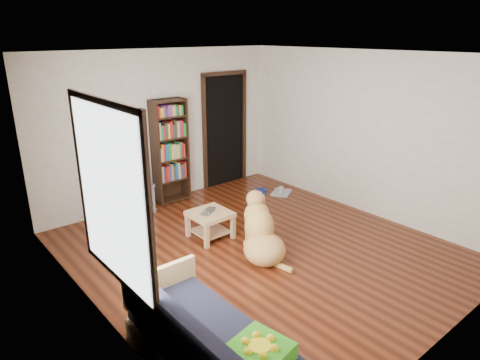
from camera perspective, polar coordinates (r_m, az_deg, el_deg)
ground at (r=6.00m, az=2.55°, el=-9.19°), size 5.00×5.00×0.00m
ceiling at (r=5.29m, az=2.98°, el=16.44°), size 5.00×5.00×0.00m
wall_back at (r=7.48m, az=-10.41°, el=6.89°), size 4.50×0.00×4.50m
wall_front at (r=4.15m, az=26.91°, el=-4.97°), size 4.50×0.00×4.50m
wall_left at (r=4.38m, az=-19.48°, el=-2.68°), size 0.00×5.00×5.00m
wall_right at (r=7.18m, az=16.16°, el=5.94°), size 0.00×5.00×5.00m
green_cushion at (r=3.58m, az=2.62°, el=-22.06°), size 0.50×0.50×0.14m
laptop at (r=6.14m, az=-3.87°, el=-4.26°), size 0.37×0.33×0.02m
dog_bowl at (r=7.97m, az=2.76°, el=-1.52°), size 0.22×0.22×0.08m
grey_rag at (r=8.00m, az=5.56°, el=-1.67°), size 0.51×0.48×0.03m
window at (r=3.88m, az=-16.89°, el=-2.04°), size 0.03×1.46×1.70m
doorway at (r=8.24m, az=-2.07°, el=7.02°), size 1.03×0.05×2.19m
tv_stand at (r=7.17m, az=-15.14°, el=-2.62°), size 0.90×0.45×0.50m
crt_tv at (r=7.03m, az=-15.55°, el=1.02°), size 0.55×0.52×0.58m
bookshelf at (r=7.44m, az=-9.34°, el=4.52°), size 0.60×0.30×1.80m
sofa at (r=3.98m, az=-4.41°, el=-21.41°), size 0.80×1.80×0.80m
coffee_table at (r=6.22m, az=-4.00°, el=-5.29°), size 0.55×0.55×0.40m
dog at (r=5.70m, az=2.81°, el=-7.17°), size 0.74×1.06×0.88m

